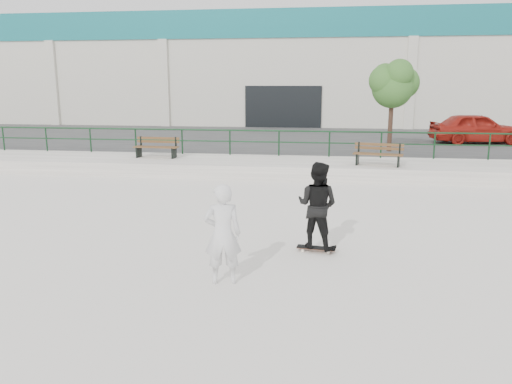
# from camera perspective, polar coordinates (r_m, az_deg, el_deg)

# --- Properties ---
(ground) EXTENTS (120.00, 120.00, 0.00)m
(ground) POSITION_cam_1_polar(r_m,az_deg,el_deg) (10.07, -9.12, -7.29)
(ground) COLOR white
(ground) RESTS_ON ground
(ledge) EXTENTS (30.00, 3.00, 0.50)m
(ledge) POSITION_cam_1_polar(r_m,az_deg,el_deg) (19.03, -0.76, 2.93)
(ledge) COLOR #ADA79E
(ledge) RESTS_ON ground
(parking_strip) EXTENTS (60.00, 14.00, 0.50)m
(parking_strip) POSITION_cam_1_polar(r_m,az_deg,el_deg) (27.38, 1.97, 5.80)
(parking_strip) COLOR #363636
(parking_strip) RESTS_ON ground
(railing) EXTENTS (28.00, 0.06, 1.03)m
(railing) POSITION_cam_1_polar(r_m,az_deg,el_deg) (20.17, -0.20, 6.31)
(railing) COLOR #14391D
(railing) RESTS_ON ledge
(commercial_building) EXTENTS (44.20, 16.33, 8.00)m
(commercial_building) POSITION_cam_1_polar(r_m,az_deg,el_deg) (41.16, 4.16, 13.99)
(commercial_building) COLOR beige
(commercial_building) RESTS_ON ground
(bench_left) EXTENTS (1.76, 0.57, 0.80)m
(bench_left) POSITION_cam_1_polar(r_m,az_deg,el_deg) (20.00, -11.28, 5.03)
(bench_left) COLOR brown
(bench_left) RESTS_ON ledge
(bench_right) EXTENTS (1.78, 0.84, 0.79)m
(bench_right) POSITION_cam_1_polar(r_m,az_deg,el_deg) (18.21, 13.79, 4.19)
(bench_right) COLOR brown
(bench_right) RESTS_ON ledge
(tree) EXTENTS (2.16, 1.92, 3.83)m
(tree) POSITION_cam_1_polar(r_m,az_deg,el_deg) (22.13, 15.43, 11.94)
(tree) COLOR #4B3225
(tree) RESTS_ON parking_strip
(red_car) EXTENTS (4.51, 2.36, 1.47)m
(red_car) POSITION_cam_1_polar(r_m,az_deg,el_deg) (26.56, 23.86, 6.70)
(red_car) COLOR #A21D14
(red_car) RESTS_ON parking_strip
(skateboard) EXTENTS (0.80, 0.30, 0.09)m
(skateboard) POSITION_cam_1_polar(r_m,az_deg,el_deg) (10.27, 6.88, -6.39)
(skateboard) COLOR black
(skateboard) RESTS_ON ground
(standing_skater) EXTENTS (1.04, 0.93, 1.75)m
(standing_skater) POSITION_cam_1_polar(r_m,az_deg,el_deg) (10.02, 7.02, -1.52)
(standing_skater) COLOR black
(standing_skater) RESTS_ON skateboard
(seated_skater) EXTENTS (0.71, 0.54, 1.74)m
(seated_skater) POSITION_cam_1_polar(r_m,az_deg,el_deg) (8.43, -3.83, -4.83)
(seated_skater) COLOR silver
(seated_skater) RESTS_ON ground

